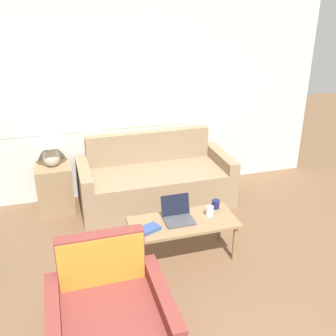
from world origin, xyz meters
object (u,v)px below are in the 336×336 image
(armchair, at_px, (110,326))
(laptop, at_px, (178,215))
(table_lamp, at_px, (49,139))
(couch, at_px, (155,182))
(coffee_table, at_px, (183,225))
(cup_yellow, at_px, (210,211))
(book_red, at_px, (149,229))
(cup_navy, at_px, (216,204))

(armchair, xyz_separation_m, laptop, (0.85, 1.04, 0.20))
(table_lamp, bearing_deg, couch, -5.79)
(armchair, bearing_deg, coffee_table, 48.10)
(laptop, xyz_separation_m, cup_yellow, (0.33, -0.02, -0.00))
(cup_yellow, xyz_separation_m, book_red, (-0.65, -0.09, -0.03))
(laptop, xyz_separation_m, book_red, (-0.32, -0.11, -0.03))
(armchair, xyz_separation_m, book_red, (0.53, 0.93, 0.17))
(laptop, distance_m, cup_yellow, 0.33)
(cup_yellow, bearing_deg, laptop, 176.55)
(armchair, relative_size, cup_yellow, 8.48)
(couch, xyz_separation_m, coffee_table, (-0.04, -1.25, 0.10))
(book_red, bearing_deg, cup_yellow, 8.17)
(table_lamp, bearing_deg, cup_navy, -37.30)
(table_lamp, height_order, coffee_table, table_lamp)
(table_lamp, height_order, laptop, table_lamp)
(armchair, bearing_deg, laptop, 50.81)
(couch, relative_size, laptop, 6.59)
(armchair, distance_m, coffee_table, 1.34)
(armchair, bearing_deg, book_red, 60.31)
(coffee_table, relative_size, book_red, 4.71)
(table_lamp, distance_m, book_red, 1.74)
(cup_navy, distance_m, cup_yellow, 0.17)
(couch, distance_m, table_lamp, 1.41)
(cup_navy, height_order, cup_yellow, cup_yellow)
(couch, distance_m, cup_yellow, 1.27)
(table_lamp, xyz_separation_m, book_red, (0.84, -1.45, -0.50))
(coffee_table, xyz_separation_m, cup_navy, (0.41, 0.15, 0.10))
(couch, relative_size, cup_yellow, 18.55)
(laptop, distance_m, cup_navy, 0.47)
(cup_navy, distance_m, book_red, 0.80)
(coffee_table, bearing_deg, laptop, 132.98)
(couch, bearing_deg, table_lamp, 174.21)
(book_red, bearing_deg, cup_navy, 15.81)
(armchair, bearing_deg, couch, 67.52)
(couch, height_order, table_lamp, table_lamp)
(coffee_table, height_order, cup_navy, cup_navy)
(couch, bearing_deg, cup_navy, -71.31)
(table_lamp, bearing_deg, book_red, -59.94)
(couch, height_order, laptop, couch)
(table_lamp, bearing_deg, laptop, -49.01)
(coffee_table, bearing_deg, table_lamp, 131.06)
(couch, relative_size, armchair, 2.19)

